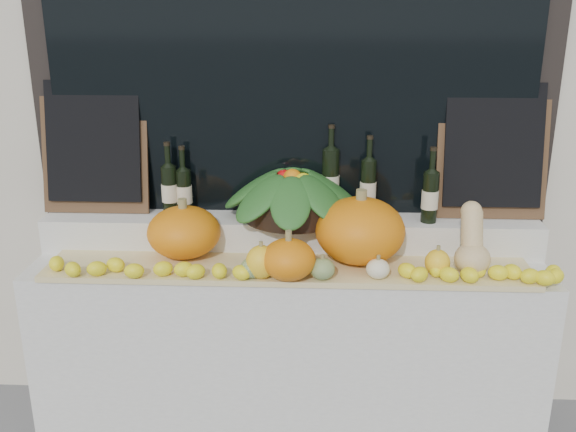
% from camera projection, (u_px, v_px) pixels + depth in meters
% --- Properties ---
extents(display_sill, '(2.30, 0.55, 0.88)m').
position_uv_depth(display_sill, '(289.00, 346.00, 3.04)').
color(display_sill, silver).
rests_on(display_sill, ground).
extents(rear_tier, '(2.30, 0.25, 0.16)m').
position_uv_depth(rear_tier, '(290.00, 233.00, 3.02)').
color(rear_tier, silver).
rests_on(rear_tier, display_sill).
extents(straw_bedding, '(2.10, 0.32, 0.02)m').
position_uv_depth(straw_bedding, '(287.00, 269.00, 2.78)').
color(straw_bedding, tan).
rests_on(straw_bedding, display_sill).
extents(pumpkin_left, '(0.41, 0.41, 0.23)m').
position_uv_depth(pumpkin_left, '(184.00, 232.00, 2.85)').
color(pumpkin_left, orange).
rests_on(pumpkin_left, straw_bedding).
extents(pumpkin_right, '(0.44, 0.44, 0.29)m').
position_uv_depth(pumpkin_right, '(360.00, 230.00, 2.79)').
color(pumpkin_right, orange).
rests_on(pumpkin_right, straw_bedding).
extents(pumpkin_center, '(0.26, 0.26, 0.17)m').
position_uv_depth(pumpkin_center, '(289.00, 259.00, 2.63)').
color(pumpkin_center, orange).
rests_on(pumpkin_center, straw_bedding).
extents(butternut_squash, '(0.15, 0.21, 0.29)m').
position_uv_depth(butternut_squash, '(472.00, 245.00, 2.69)').
color(butternut_squash, '#D6B57E').
rests_on(butternut_squash, straw_bedding).
extents(decorative_gourds, '(0.87, 0.18, 0.16)m').
position_uv_depth(decorative_gourds, '(317.00, 265.00, 2.65)').
color(decorative_gourds, '#2A5C1B').
rests_on(decorative_gourds, straw_bedding).
extents(lemon_heap, '(2.20, 0.16, 0.06)m').
position_uv_depth(lemon_heap, '(286.00, 270.00, 2.66)').
color(lemon_heap, yellow).
rests_on(lemon_heap, straw_bedding).
extents(produce_bowl, '(0.68, 0.68, 0.24)m').
position_uv_depth(produce_bowl, '(292.00, 194.00, 2.94)').
color(produce_bowl, black).
rests_on(produce_bowl, rear_tier).
extents(wine_bottle_far_left, '(0.08, 0.08, 0.35)m').
position_uv_depth(wine_bottle_far_left, '(170.00, 189.00, 2.99)').
color(wine_bottle_far_left, black).
rests_on(wine_bottle_far_left, rear_tier).
extents(wine_bottle_near_left, '(0.08, 0.08, 0.33)m').
position_uv_depth(wine_bottle_near_left, '(184.00, 191.00, 3.00)').
color(wine_bottle_near_left, black).
rests_on(wine_bottle_near_left, rear_tier).
extents(wine_bottle_tall, '(0.08, 0.08, 0.42)m').
position_uv_depth(wine_bottle_tall, '(330.00, 181.00, 2.99)').
color(wine_bottle_tall, black).
rests_on(wine_bottle_tall, rear_tier).
extents(wine_bottle_near_right, '(0.08, 0.08, 0.38)m').
position_uv_depth(wine_bottle_near_right, '(368.00, 187.00, 2.96)').
color(wine_bottle_near_right, black).
rests_on(wine_bottle_near_right, rear_tier).
extents(wine_bottle_far_right, '(0.08, 0.08, 0.35)m').
position_uv_depth(wine_bottle_far_right, '(430.00, 196.00, 2.89)').
color(wine_bottle_far_right, black).
rests_on(wine_bottle_far_right, rear_tier).
extents(chalkboard_left, '(0.50, 0.14, 0.61)m').
position_uv_depth(chalkboard_left, '(94.00, 145.00, 2.99)').
color(chalkboard_left, '#4C331E').
rests_on(chalkboard_left, rear_tier).
extents(chalkboard_right, '(0.50, 0.14, 0.61)m').
position_uv_depth(chalkboard_right, '(493.00, 149.00, 2.91)').
color(chalkboard_right, '#4C331E').
rests_on(chalkboard_right, rear_tier).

